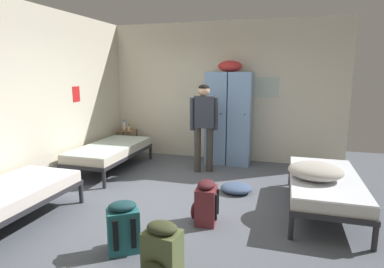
# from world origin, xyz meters

# --- Properties ---
(ground_plane) EXTENTS (7.81, 7.81, 0.00)m
(ground_plane) POSITION_xyz_m (0.00, 0.00, 0.00)
(ground_plane) COLOR #565B66
(room_backdrop) EXTENTS (4.93, 4.94, 2.87)m
(room_backdrop) POSITION_xyz_m (-1.21, 1.24, 1.43)
(room_backdrop) COLOR beige
(room_backdrop) RESTS_ON ground_plane
(locker_bank) EXTENTS (0.90, 0.55, 2.07)m
(locker_bank) POSITION_xyz_m (0.21, 2.16, 0.97)
(locker_bank) COLOR #7A9ECC
(locker_bank) RESTS_ON ground_plane
(shelf_unit) EXTENTS (0.38, 0.30, 0.57)m
(shelf_unit) POSITION_xyz_m (-2.11, 2.18, 0.35)
(shelf_unit) COLOR brown
(shelf_unit) RESTS_ON ground_plane
(bed_left_front) EXTENTS (0.90, 1.90, 0.49)m
(bed_left_front) POSITION_xyz_m (-1.86, -1.42, 0.38)
(bed_left_front) COLOR #28282D
(bed_left_front) RESTS_ON ground_plane
(bed_left_rear) EXTENTS (0.90, 1.90, 0.49)m
(bed_left_rear) POSITION_xyz_m (-1.86, 1.03, 0.38)
(bed_left_rear) COLOR #28282D
(bed_left_rear) RESTS_ON ground_plane
(bed_right) EXTENTS (0.90, 1.90, 0.49)m
(bed_right) POSITION_xyz_m (1.86, 0.22, 0.38)
(bed_right) COLOR #28282D
(bed_right) RESTS_ON ground_plane
(bedding_heap) EXTENTS (0.68, 0.63, 0.21)m
(bedding_heap) POSITION_xyz_m (1.72, 0.06, 0.59)
(bedding_heap) COLOR #B7B2A8
(bedding_heap) RESTS_ON bed_right
(person_traveler) EXTENTS (0.49, 0.31, 1.63)m
(person_traveler) POSITION_xyz_m (-0.13, 1.43, 0.98)
(person_traveler) COLOR #3D3833
(person_traveler) RESTS_ON ground_plane
(water_bottle) EXTENTS (0.07, 0.07, 0.21)m
(water_bottle) POSITION_xyz_m (-2.19, 2.20, 0.66)
(water_bottle) COLOR white
(water_bottle) RESTS_ON shelf_unit
(lotion_bottle) EXTENTS (0.05, 0.05, 0.13)m
(lotion_bottle) POSITION_xyz_m (-2.04, 2.14, 0.63)
(lotion_bottle) COLOR beige
(lotion_bottle) RESTS_ON shelf_unit
(backpack_teal) EXTENTS (0.41, 0.41, 0.55)m
(backpack_teal) POSITION_xyz_m (-0.25, -1.44, 0.26)
(backpack_teal) COLOR #23666B
(backpack_teal) RESTS_ON ground_plane
(backpack_maroon) EXTENTS (0.36, 0.34, 0.55)m
(backpack_maroon) POSITION_xyz_m (0.42, -0.58, 0.26)
(backpack_maroon) COLOR maroon
(backpack_maroon) RESTS_ON ground_plane
(backpack_olive) EXTENTS (0.35, 0.36, 0.55)m
(backpack_olive) POSITION_xyz_m (0.32, -1.77, 0.26)
(backpack_olive) COLOR #566038
(backpack_olive) RESTS_ON ground_plane
(clothes_pile_denim) EXTENTS (0.49, 0.44, 0.14)m
(clothes_pile_denim) POSITION_xyz_m (0.63, 0.55, 0.07)
(clothes_pile_denim) COLOR #42567A
(clothes_pile_denim) RESTS_ON ground_plane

